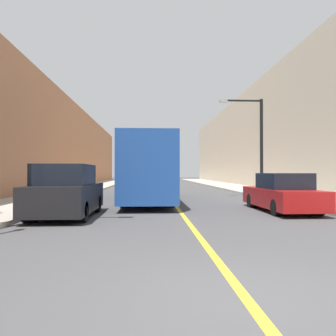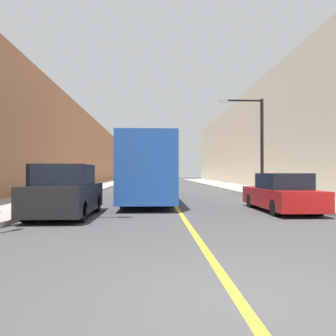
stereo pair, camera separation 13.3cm
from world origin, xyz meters
name	(u,v)px [view 1 (the left image)]	position (x,y,z in m)	size (l,w,h in m)	color
ground_plane	(247,300)	(0.00, 0.00, 0.00)	(200.00, 200.00, 0.00)	#474749
sidewalk_left	(90,187)	(-7.39, 30.00, 0.07)	(3.94, 72.00, 0.14)	#B2AA9E
sidewalk_right	(232,187)	(7.39, 30.00, 0.07)	(3.94, 72.00, 0.14)	#B2AA9E
building_row_left	(51,143)	(-11.36, 30.00, 4.58)	(4.00, 72.00, 9.17)	#B2724C
building_row_right	(269,137)	(11.36, 30.00, 5.37)	(4.00, 72.00, 10.74)	beige
road_center_line	(162,188)	(0.00, 30.00, 0.00)	(0.16, 72.00, 0.01)	gold
bus	(148,169)	(-1.32, 14.93, 1.76)	(2.50, 12.85, 3.29)	#1E4793
parked_suv_left	(66,193)	(-4.21, 7.83, 0.87)	(1.96, 4.43, 1.87)	black
car_right_near	(282,194)	(4.17, 9.07, 0.70)	(1.83, 4.79, 1.56)	maroon
street_lamp_right	(257,139)	(5.42, 15.97, 3.68)	(2.75, 0.24, 6.02)	black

